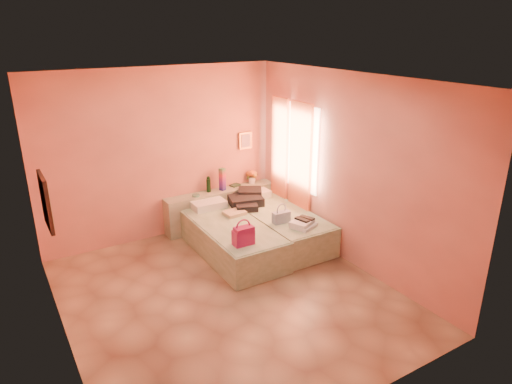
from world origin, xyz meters
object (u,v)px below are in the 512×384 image
Objects in this scene: water_bottle at (209,185)px; blue_handbag at (281,217)px; flower_vase at (252,176)px; headboard_ledge at (221,208)px; magenta_handbag at (243,235)px; bed_left at (232,239)px; bed_right at (278,226)px; green_book at (235,185)px; towel_stack at (304,224)px.

water_bottle reaches higher than blue_handbag.
headboard_ledge is at bearing -175.34° from flower_vase.
headboard_ledge is 1.88m from magenta_handbag.
headboard_ledge is 7.71× the size of water_bottle.
bed_right is at bearing 2.57° from bed_left.
green_book reaches higher than bed_left.
magenta_handbag is at bearing -100.78° from water_bottle.
headboard_ledge is 7.40× the size of blue_handbag.
green_book is 0.37m from flower_vase.
headboard_ledge is 1.15m from bed_left.
blue_handbag is (0.87, 0.35, -0.05)m from magenta_handbag.
bed_right is at bearing -63.43° from headboard_ledge.
water_bottle is 1.94m from towel_stack.
bed_right is at bearing -56.23° from water_bottle.
water_bottle is (-0.73, 1.10, 0.53)m from bed_right.
water_bottle reaches higher than bed_right.
towel_stack is at bearing -95.01° from flower_vase.
green_book is (-0.19, 1.13, 0.41)m from bed_right.
water_bottle is 0.88m from flower_vase.
bed_left is at bearing -177.43° from bed_right.
bed_left is 1.00× the size of bed_right.
water_bottle is at bearing 112.18° from towel_stack.
towel_stack is (0.89, -0.65, 0.30)m from bed_left.
green_book reaches higher than headboard_ledge.
magenta_handbag is at bearing -145.86° from bed_right.
green_book is at bearing 59.25° from bed_left.
green_book is 0.63× the size of blue_handbag.
bed_right is 7.22× the size of blue_handbag.
bed_right is 1.22m from green_book.
bed_right is at bearing 89.40° from towel_stack.
blue_handbag is at bearing -70.15° from water_bottle.
magenta_handbag is 0.83× the size of towel_stack.
bed_left is 7.22× the size of blue_handbag.
water_bottle is 1.52× the size of green_book.
blue_handbag reaches higher than headboard_ledge.
flower_vase is 1.00× the size of magenta_handbag.
towel_stack is (0.73, -1.78, -0.23)m from water_bottle.
green_book is (0.71, 1.16, 0.41)m from bed_left.
headboard_ledge is 0.51m from water_bottle.
flower_vase is at bearing 79.24° from blue_handbag.
green_book reaches higher than towel_stack.
bed_left is at bearing -132.73° from flower_vase.
flower_vase reaches higher than towel_stack.
green_book is 0.61× the size of flower_vase.
flower_vase reaches higher than bed_left.
towel_stack is at bearing -73.38° from headboard_ledge.
water_bottle is (-0.21, 0.05, 0.46)m from headboard_ledge.
towel_stack reaches higher than bed_right.
green_book is 2.05m from magenta_handbag.
bed_left is 1.26m from water_bottle.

